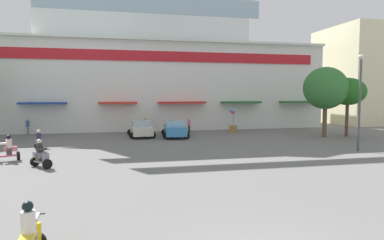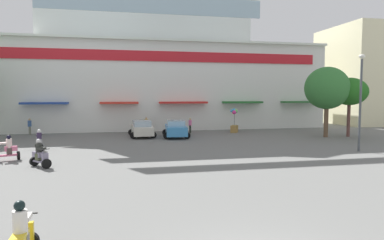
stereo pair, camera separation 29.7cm
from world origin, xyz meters
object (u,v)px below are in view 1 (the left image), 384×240
at_px(scooter_rider_4, 41,156).
at_px(balloon_vendor_cart, 233,121).
at_px(plaza_tree_3, 348,92).
at_px(pedestrian_0, 189,124).
at_px(scooter_rider_2, 7,150).
at_px(parked_car_1, 175,129).
at_px(parked_car_0, 141,129).
at_px(pedestrian_1, 145,124).
at_px(streetlamp_near, 360,95).
at_px(pedestrian_3, 28,126).
at_px(plaza_tree_1, 326,88).
at_px(scooter_rider_5, 30,239).
at_px(scooter_rider_3, 39,142).

height_order(scooter_rider_4, balloon_vendor_cart, balloon_vendor_cart).
distance_m(scooter_rider_4, balloon_vendor_cart, 21.16).
relative_size(plaza_tree_3, pedestrian_0, 3.50).
distance_m(plaza_tree_3, balloon_vendor_cart, 11.25).
bearing_deg(scooter_rider_2, parked_car_1, 37.96).
bearing_deg(parked_car_0, pedestrian_1, 78.27).
xyz_separation_m(plaza_tree_3, streetlamp_near, (-4.65, -7.46, -0.29)).
xyz_separation_m(parked_car_1, pedestrian_0, (1.94, 2.86, 0.12)).
relative_size(scooter_rider_4, pedestrian_3, 0.96).
bearing_deg(plaza_tree_3, pedestrian_0, 157.72).
bearing_deg(pedestrian_3, scooter_rider_4, -74.53).
bearing_deg(parked_car_0, scooter_rider_4, -116.75).
distance_m(parked_car_1, balloon_vendor_cart, 7.06).
bearing_deg(scooter_rider_4, parked_car_1, 50.96).
relative_size(plaza_tree_1, streetlamp_near, 0.97).
height_order(scooter_rider_4, pedestrian_0, pedestrian_0).
relative_size(scooter_rider_5, streetlamp_near, 0.23).
xyz_separation_m(scooter_rider_3, pedestrian_0, (12.56, 8.39, 0.28)).
distance_m(scooter_rider_2, pedestrian_1, 16.00).
bearing_deg(streetlamp_near, parked_car_1, 137.56).
bearing_deg(plaza_tree_1, parked_car_1, 168.40).
xyz_separation_m(scooter_rider_2, pedestrian_0, (13.57, 11.93, 0.27)).
xyz_separation_m(scooter_rider_4, scooter_rider_5, (2.08, -11.28, -0.00)).
xyz_separation_m(streetlamp_near, balloon_vendor_cart, (-4.73, 12.88, -2.73)).
distance_m(parked_car_0, scooter_rider_5, 23.98).
height_order(plaza_tree_3, scooter_rider_3, plaza_tree_3).
relative_size(plaza_tree_3, scooter_rider_3, 3.66).
relative_size(plaza_tree_3, parked_car_0, 1.27).
relative_size(pedestrian_0, pedestrian_1, 0.97).
bearing_deg(pedestrian_3, scooter_rider_3, -72.94).
relative_size(plaza_tree_1, scooter_rider_3, 4.30).
bearing_deg(scooter_rider_3, parked_car_1, 27.51).
relative_size(plaza_tree_1, balloon_vendor_cart, 2.56).
relative_size(scooter_rider_3, scooter_rider_4, 0.97).
bearing_deg(scooter_rider_2, pedestrian_0, 41.33).
bearing_deg(pedestrian_1, scooter_rider_2, -125.14).
bearing_deg(pedestrian_1, scooter_rider_3, -130.68).
xyz_separation_m(plaza_tree_3, parked_car_0, (-19.02, 3.77, -3.44)).
relative_size(streetlamp_near, balloon_vendor_cart, 2.64).
bearing_deg(scooter_rider_5, scooter_rider_4, 100.43).
bearing_deg(parked_car_1, streetlamp_near, -42.44).
xyz_separation_m(parked_car_0, scooter_rider_5, (-4.14, -23.62, -0.14)).
relative_size(plaza_tree_1, scooter_rider_5, 4.18).
distance_m(plaza_tree_3, pedestrian_0, 15.50).
bearing_deg(scooter_rider_4, streetlamp_near, 3.10).
bearing_deg(scooter_rider_3, parked_car_0, 40.35).
bearing_deg(scooter_rider_4, pedestrian_0, 51.88).
distance_m(scooter_rider_4, scooter_rider_5, 11.47).
bearing_deg(pedestrian_1, streetlamp_near, -46.26).
bearing_deg(scooter_rider_4, plaza_tree_3, 18.76).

